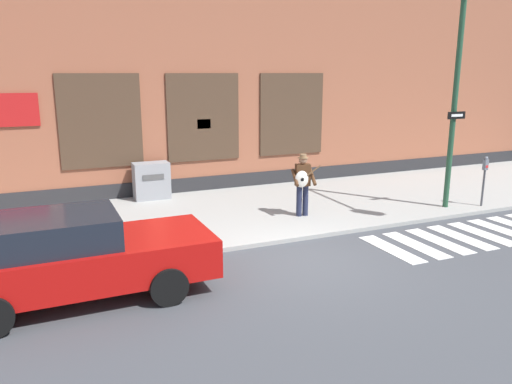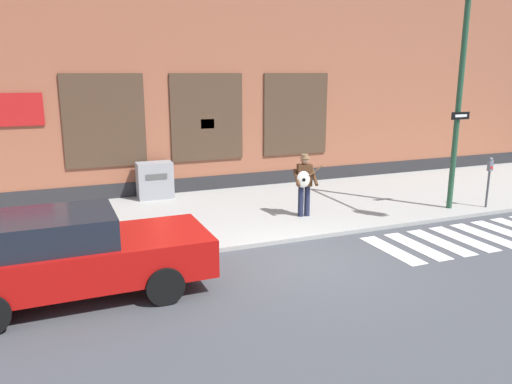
{
  "view_description": "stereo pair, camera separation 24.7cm",
  "coord_description": "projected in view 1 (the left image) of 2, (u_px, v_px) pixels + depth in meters",
  "views": [
    {
      "loc": [
        -4.79,
        -8.56,
        3.83
      ],
      "look_at": [
        -0.43,
        1.47,
        1.21
      ],
      "focal_mm": 35.0,
      "sensor_mm": 36.0,
      "label": 1
    },
    {
      "loc": [
        -4.56,
        -8.66,
        3.83
      ],
      "look_at": [
        -0.43,
        1.47,
        1.21
      ],
      "focal_mm": 35.0,
      "sensor_mm": 36.0,
      "label": 2
    }
  ],
  "objects": [
    {
      "name": "ground_plane",
      "position": [
        303.0,
        261.0,
        10.38
      ],
      "size": [
        160.0,
        160.0,
        0.0
      ],
      "primitive_type": "plane",
      "color": "#424449"
    },
    {
      "name": "sidewalk",
      "position": [
        235.0,
        212.0,
        13.86
      ],
      "size": [
        28.0,
        5.48,
        0.1
      ],
      "color": "#9E9E99",
      "rests_on": "ground"
    },
    {
      "name": "building_backdrop",
      "position": [
        185.0,
        83.0,
        17.27
      ],
      "size": [
        28.0,
        4.06,
        6.98
      ],
      "color": "#99563D",
      "rests_on": "ground"
    },
    {
      "name": "crosswalk",
      "position": [
        472.0,
        235.0,
        12.03
      ],
      "size": [
        5.2,
        1.9,
        0.01
      ],
      "color": "silver",
      "rests_on": "ground"
    },
    {
      "name": "red_car",
      "position": [
        75.0,
        256.0,
        8.53
      ],
      "size": [
        4.61,
        2.01,
        1.53
      ],
      "color": "#B20F0C",
      "rests_on": "ground"
    },
    {
      "name": "busker",
      "position": [
        303.0,
        181.0,
        13.11
      ],
      "size": [
        0.72,
        0.62,
        1.66
      ],
      "color": "#1E233D",
      "rests_on": "sidewalk"
    },
    {
      "name": "traffic_light",
      "position": [
        494.0,
        63.0,
        12.27
      ],
      "size": [
        0.6,
        3.35,
        5.78
      ],
      "color": "#234C33",
      "rests_on": "sidewalk"
    },
    {
      "name": "parking_meter",
      "position": [
        485.0,
        174.0,
        14.12
      ],
      "size": [
        0.13,
        0.11,
        1.44
      ],
      "color": "#47474C",
      "rests_on": "sidewalk"
    },
    {
      "name": "utility_box",
      "position": [
        152.0,
        181.0,
        15.05
      ],
      "size": [
        1.06,
        0.6,
        1.1
      ],
      "color": "gray",
      "rests_on": "sidewalk"
    }
  ]
}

